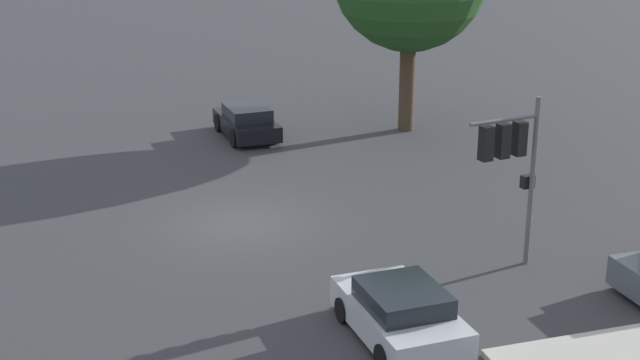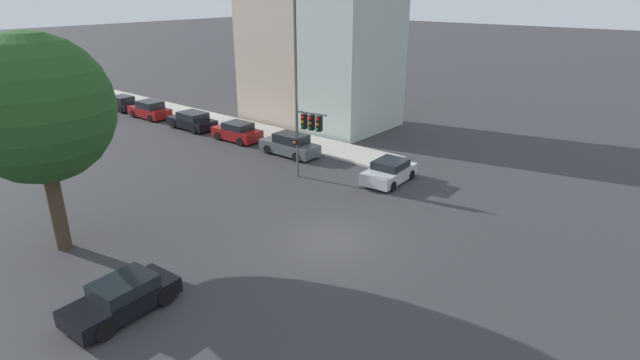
{
  "view_description": "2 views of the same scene",
  "coord_description": "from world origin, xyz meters",
  "px_view_note": "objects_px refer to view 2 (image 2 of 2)",
  "views": [
    {
      "loc": [
        24.9,
        -5.21,
        9.99
      ],
      "look_at": [
        1.99,
        1.93,
        1.83
      ],
      "focal_mm": 50.0,
      "sensor_mm": 36.0,
      "label": 1
    },
    {
      "loc": [
        -16.44,
        -12.87,
        11.06
      ],
      "look_at": [
        1.1,
        1.56,
        2.29
      ],
      "focal_mm": 28.0,
      "sensor_mm": 36.0,
      "label": 2
    }
  ],
  "objects_px": {
    "crossing_car_1": "(389,172)",
    "parked_car_4": "(122,103)",
    "traffic_signal": "(307,127)",
    "parked_car_1": "(237,132)",
    "parked_car_3": "(150,110)",
    "parked_car_0": "(290,145)",
    "parked_car_2": "(192,121)",
    "crossing_car_0": "(122,298)",
    "street_tree": "(36,109)"
  },
  "relations": [
    {
      "from": "parked_car_0",
      "to": "parked_car_3",
      "type": "bearing_deg",
      "value": 0.11
    },
    {
      "from": "traffic_signal",
      "to": "crossing_car_1",
      "type": "height_order",
      "value": "traffic_signal"
    },
    {
      "from": "traffic_signal",
      "to": "parked_car_1",
      "type": "height_order",
      "value": "traffic_signal"
    },
    {
      "from": "parked_car_4",
      "to": "parked_car_3",
      "type": "bearing_deg",
      "value": 178.2
    },
    {
      "from": "crossing_car_1",
      "to": "parked_car_4",
      "type": "relative_size",
      "value": 1.01
    },
    {
      "from": "crossing_car_0",
      "to": "parked_car_4",
      "type": "height_order",
      "value": "parked_car_4"
    },
    {
      "from": "street_tree",
      "to": "parked_car_2",
      "type": "distance_m",
      "value": 21.27
    },
    {
      "from": "street_tree",
      "to": "crossing_car_1",
      "type": "xyz_separation_m",
      "value": [
        16.46,
        -6.98,
        -5.77
      ]
    },
    {
      "from": "parked_car_2",
      "to": "parked_car_4",
      "type": "relative_size",
      "value": 1.17
    },
    {
      "from": "crossing_car_0",
      "to": "parked_car_2",
      "type": "bearing_deg",
      "value": -135.86
    },
    {
      "from": "parked_car_3",
      "to": "parked_car_0",
      "type": "bearing_deg",
      "value": 179.05
    },
    {
      "from": "crossing_car_0",
      "to": "parked_car_1",
      "type": "xyz_separation_m",
      "value": [
        17.41,
        13.36,
        0.05
      ]
    },
    {
      "from": "parked_car_3",
      "to": "parked_car_2",
      "type": "bearing_deg",
      "value": 179.46
    },
    {
      "from": "parked_car_0",
      "to": "parked_car_3",
      "type": "height_order",
      "value": "parked_car_3"
    },
    {
      "from": "traffic_signal",
      "to": "parked_car_1",
      "type": "distance_m",
      "value": 10.38
    },
    {
      "from": "parked_car_0",
      "to": "street_tree",
      "type": "bearing_deg",
      "value": 93.9
    },
    {
      "from": "traffic_signal",
      "to": "parked_car_0",
      "type": "relative_size",
      "value": 1.06
    },
    {
      "from": "parked_car_2",
      "to": "parked_car_3",
      "type": "distance_m",
      "value": 6.08
    },
    {
      "from": "street_tree",
      "to": "parked_car_3",
      "type": "relative_size",
      "value": 2.21
    },
    {
      "from": "parked_car_0",
      "to": "parked_car_3",
      "type": "relative_size",
      "value": 1.02
    },
    {
      "from": "parked_car_0",
      "to": "parked_car_1",
      "type": "xyz_separation_m",
      "value": [
        0.06,
        5.58,
        -0.04
      ]
    },
    {
      "from": "crossing_car_0",
      "to": "parked_car_1",
      "type": "height_order",
      "value": "parked_car_1"
    },
    {
      "from": "parked_car_3",
      "to": "parked_car_4",
      "type": "xyz_separation_m",
      "value": [
        0.05,
        4.77,
        -0.08
      ]
    },
    {
      "from": "traffic_signal",
      "to": "parked_car_4",
      "type": "distance_m",
      "value": 26.24
    },
    {
      "from": "parked_car_0",
      "to": "parked_car_2",
      "type": "relative_size",
      "value": 0.98
    },
    {
      "from": "traffic_signal",
      "to": "parked_car_2",
      "type": "relative_size",
      "value": 1.03
    },
    {
      "from": "traffic_signal",
      "to": "crossing_car_1",
      "type": "bearing_deg",
      "value": 115.89
    },
    {
      "from": "crossing_car_1",
      "to": "parked_car_3",
      "type": "bearing_deg",
      "value": -92.5
    },
    {
      "from": "crossing_car_1",
      "to": "parked_car_1",
      "type": "xyz_separation_m",
      "value": [
        0.05,
        13.76,
        0.05
      ]
    },
    {
      "from": "parked_car_2",
      "to": "parked_car_4",
      "type": "distance_m",
      "value": 10.85
    },
    {
      "from": "street_tree",
      "to": "crossing_car_1",
      "type": "bearing_deg",
      "value": -22.97
    },
    {
      "from": "traffic_signal",
      "to": "parked_car_4",
      "type": "bearing_deg",
      "value": -104.32
    },
    {
      "from": "street_tree",
      "to": "crossing_car_0",
      "type": "xyz_separation_m",
      "value": [
        -0.9,
        -6.58,
        -5.77
      ]
    },
    {
      "from": "street_tree",
      "to": "parked_car_4",
      "type": "bearing_deg",
      "value": 54.67
    },
    {
      "from": "traffic_signal",
      "to": "parked_car_3",
      "type": "height_order",
      "value": "traffic_signal"
    },
    {
      "from": "crossing_car_0",
      "to": "parked_car_1",
      "type": "bearing_deg",
      "value": -145.75
    },
    {
      "from": "street_tree",
      "to": "crossing_car_1",
      "type": "height_order",
      "value": "street_tree"
    },
    {
      "from": "parked_car_0",
      "to": "parked_car_2",
      "type": "height_order",
      "value": "parked_car_0"
    },
    {
      "from": "crossing_car_0",
      "to": "parked_car_1",
      "type": "relative_size",
      "value": 1.02
    },
    {
      "from": "parked_car_1",
      "to": "crossing_car_1",
      "type": "bearing_deg",
      "value": 178.22
    },
    {
      "from": "parked_car_1",
      "to": "parked_car_3",
      "type": "xyz_separation_m",
      "value": [
        -0.17,
        11.56,
        0.04
      ]
    },
    {
      "from": "crossing_car_0",
      "to": "parked_car_3",
      "type": "height_order",
      "value": "parked_car_3"
    },
    {
      "from": "crossing_car_1",
      "to": "parked_car_1",
      "type": "relative_size",
      "value": 0.96
    },
    {
      "from": "crossing_car_0",
      "to": "crossing_car_1",
      "type": "distance_m",
      "value": 17.37
    },
    {
      "from": "crossing_car_1",
      "to": "parked_car_0",
      "type": "relative_size",
      "value": 0.88
    },
    {
      "from": "crossing_car_1",
      "to": "parked_car_1",
      "type": "height_order",
      "value": "parked_car_1"
    },
    {
      "from": "traffic_signal",
      "to": "parked_car_2",
      "type": "xyz_separation_m",
      "value": [
        2.76,
        15.12,
        -2.6
      ]
    },
    {
      "from": "parked_car_2",
      "to": "street_tree",
      "type": "bearing_deg",
      "value": 127.04
    },
    {
      "from": "crossing_car_0",
      "to": "parked_car_3",
      "type": "xyz_separation_m",
      "value": [
        17.24,
        24.92,
        0.09
      ]
    },
    {
      "from": "crossing_car_1",
      "to": "parked_car_3",
      "type": "relative_size",
      "value": 0.9
    }
  ]
}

